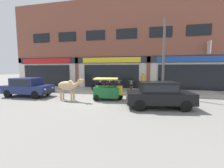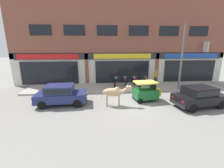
% 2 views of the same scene
% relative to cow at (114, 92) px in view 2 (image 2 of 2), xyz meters
% --- Properties ---
extents(ground_plane, '(90.00, 90.00, 0.00)m').
position_rel_cow_xyz_m(ground_plane, '(1.50, 0.62, -1.01)').
color(ground_plane, gray).
extents(sidewalk, '(19.00, 3.30, 0.16)m').
position_rel_cow_xyz_m(sidewalk, '(1.50, 4.47, -0.93)').
color(sidewalk, '#A8A093').
rests_on(sidewalk, ground).
extents(shop_building, '(23.00, 1.40, 9.36)m').
position_rel_cow_xyz_m(shop_building, '(1.51, 6.38, 3.46)').
color(shop_building, brown).
rests_on(shop_building, ground).
extents(cow, '(2.15, 0.68, 1.61)m').
position_rel_cow_xyz_m(cow, '(0.00, 0.00, 0.00)').
color(cow, tan).
rests_on(cow, ground).
extents(car_0, '(3.67, 1.76, 1.46)m').
position_rel_cow_xyz_m(car_0, '(-3.79, 0.58, -0.19)').
color(car_0, black).
rests_on(car_0, ground).
extents(car_1, '(3.78, 2.16, 1.46)m').
position_rel_cow_xyz_m(car_1, '(5.83, -0.64, -0.19)').
color(car_1, black).
rests_on(car_1, ground).
extents(auto_rickshaw, '(2.07, 1.39, 1.52)m').
position_rel_cow_xyz_m(auto_rickshaw, '(2.57, 0.82, -0.35)').
color(auto_rickshaw, black).
rests_on(auto_rickshaw, ground).
extents(motorcycle_0, '(0.65, 1.79, 0.88)m').
position_rel_cow_xyz_m(motorcycle_0, '(0.55, 4.40, -0.46)').
color(motorcycle_0, black).
rests_on(motorcycle_0, sidewalk).
extents(motorcycle_1, '(0.52, 1.81, 0.88)m').
position_rel_cow_xyz_m(motorcycle_1, '(1.57, 4.41, -0.46)').
color(motorcycle_1, black).
rests_on(motorcycle_1, sidewalk).
extents(motorcycle_2, '(0.55, 1.80, 0.88)m').
position_rel_cow_xyz_m(motorcycle_2, '(2.70, 4.37, -0.46)').
color(motorcycle_2, black).
rests_on(motorcycle_2, sidewalk).
extents(motorcycle_3, '(0.52, 1.81, 0.88)m').
position_rel_cow_xyz_m(motorcycle_3, '(3.85, 4.22, -0.46)').
color(motorcycle_3, black).
rests_on(motorcycle_3, sidewalk).
extents(pedestrian, '(0.43, 0.32, 1.60)m').
position_rel_cow_xyz_m(pedestrian, '(4.86, 5.05, 0.14)').
color(pedestrian, '#2D2D33').
rests_on(pedestrian, sidewalk).
extents(utility_pole, '(0.18, 0.18, 5.83)m').
position_rel_cow_xyz_m(utility_pole, '(6.42, 3.12, 2.07)').
color(utility_pole, '#595651').
rests_on(utility_pole, sidewalk).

